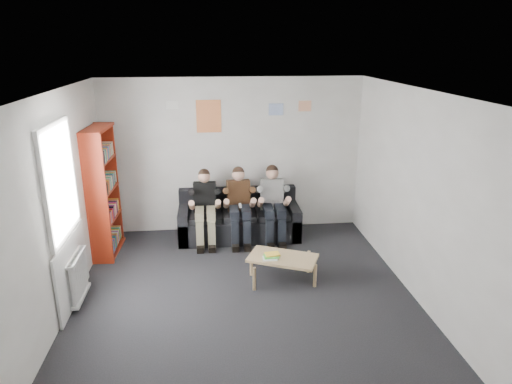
{
  "coord_description": "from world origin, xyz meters",
  "views": [
    {
      "loc": [
        -0.41,
        -5.28,
        3.24
      ],
      "look_at": [
        0.28,
        1.3,
        1.07
      ],
      "focal_mm": 32.0,
      "sensor_mm": 36.0,
      "label": 1
    }
  ],
  "objects_px": {
    "sofa": "(239,220)",
    "person_right": "(273,204)",
    "person_middle": "(239,206)",
    "bookshelf": "(104,192)",
    "coffee_table": "(283,260)",
    "person_left": "(205,207)"
  },
  "relations": [
    {
      "from": "sofa",
      "to": "person_right",
      "type": "distance_m",
      "value": 0.7
    },
    {
      "from": "person_middle",
      "to": "bookshelf",
      "type": "bearing_deg",
      "value": -177.93
    },
    {
      "from": "person_right",
      "to": "coffee_table",
      "type": "bearing_deg",
      "value": -87.52
    },
    {
      "from": "coffee_table",
      "to": "person_left",
      "type": "height_order",
      "value": "person_left"
    },
    {
      "from": "person_middle",
      "to": "sofa",
      "type": "bearing_deg",
      "value": 86.33
    },
    {
      "from": "person_left",
      "to": "person_right",
      "type": "xyz_separation_m",
      "value": [
        1.15,
        -0.0,
        0.01
      ]
    },
    {
      "from": "bookshelf",
      "to": "person_middle",
      "type": "xyz_separation_m",
      "value": [
        2.13,
        0.21,
        -0.39
      ]
    },
    {
      "from": "bookshelf",
      "to": "person_middle",
      "type": "relative_size",
      "value": 1.61
    },
    {
      "from": "sofa",
      "to": "bookshelf",
      "type": "height_order",
      "value": "bookshelf"
    },
    {
      "from": "sofa",
      "to": "bookshelf",
      "type": "relative_size",
      "value": 1.01
    },
    {
      "from": "person_right",
      "to": "person_left",
      "type": "bearing_deg",
      "value": -174.84
    },
    {
      "from": "coffee_table",
      "to": "person_left",
      "type": "xyz_separation_m",
      "value": [
        -1.08,
        1.47,
        0.29
      ]
    },
    {
      "from": "coffee_table",
      "to": "person_left",
      "type": "distance_m",
      "value": 1.85
    },
    {
      "from": "person_middle",
      "to": "person_right",
      "type": "bearing_deg",
      "value": -3.71
    },
    {
      "from": "person_middle",
      "to": "person_right",
      "type": "distance_m",
      "value": 0.57
    },
    {
      "from": "person_right",
      "to": "person_middle",
      "type": "bearing_deg",
      "value": -174.78
    },
    {
      "from": "coffee_table",
      "to": "sofa",
      "type": "bearing_deg",
      "value": 106.85
    },
    {
      "from": "sofa",
      "to": "coffee_table",
      "type": "relative_size",
      "value": 2.19
    },
    {
      "from": "coffee_table",
      "to": "person_right",
      "type": "distance_m",
      "value": 1.5
    },
    {
      "from": "coffee_table",
      "to": "person_middle",
      "type": "xyz_separation_m",
      "value": [
        -0.5,
        1.47,
        0.3
      ]
    },
    {
      "from": "sofa",
      "to": "coffee_table",
      "type": "height_order",
      "value": "sofa"
    },
    {
      "from": "coffee_table",
      "to": "person_right",
      "type": "xyz_separation_m",
      "value": [
        0.07,
        1.47,
        0.3
      ]
    }
  ]
}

